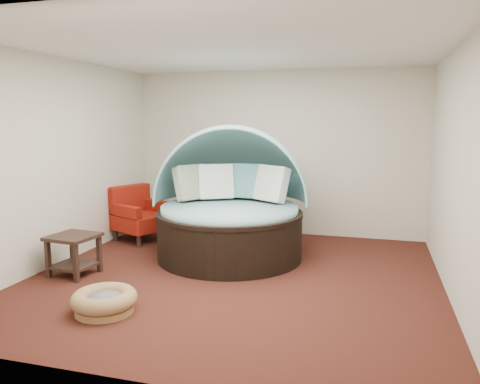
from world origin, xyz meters
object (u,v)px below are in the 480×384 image
(pet_basket, at_px, (104,301))
(red_armchair, at_px, (140,215))
(canopy_daybed, at_px, (230,196))
(side_table, at_px, (74,249))

(pet_basket, xyz_separation_m, red_armchair, (-1.07, 2.79, 0.29))
(canopy_daybed, bearing_deg, side_table, -152.94)
(pet_basket, bearing_deg, red_armchair, 111.01)
(pet_basket, bearing_deg, side_table, 137.35)
(pet_basket, distance_m, red_armchair, 3.00)
(pet_basket, relative_size, side_table, 1.39)
(red_armchair, relative_size, side_table, 1.67)
(red_armchair, bearing_deg, side_table, -64.26)
(canopy_daybed, height_order, side_table, canopy_daybed)
(pet_basket, bearing_deg, canopy_daybed, 74.70)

